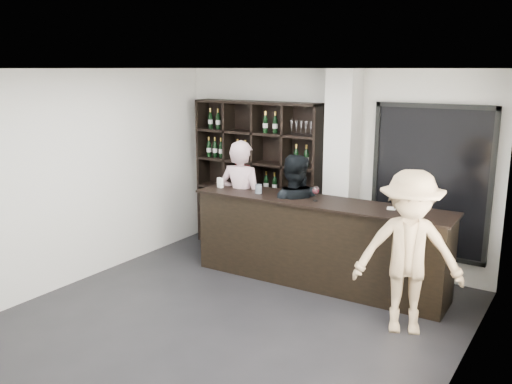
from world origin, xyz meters
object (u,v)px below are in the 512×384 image
Objects in this scene: tasting_counter at (318,242)px; taster_black at (292,216)px; wine_shelf at (257,177)px; customer at (409,253)px; taster_pink at (241,203)px.

taster_black is (-0.45, 0.10, 0.28)m from tasting_counter.
tasting_counter is (1.50, -0.82, -0.61)m from wine_shelf.
wine_shelf reaches higher than customer.
taster_pink is at bearing 141.65° from customer.
taster_black is at bearing 134.90° from customer.
tasting_counter is 1.64m from customer.
tasting_counter is 0.54m from taster_black.
taster_black is at bearing 173.16° from taster_pink.
taster_black is 2.06m from customer.
wine_shelf reaches higher than tasting_counter.
tasting_counter is at bearing -28.52° from wine_shelf.
taster_black reaches higher than tasting_counter.
wine_shelf is at bearing -82.98° from taster_pink.
customer is at bearing -26.99° from tasting_counter.
taster_black is 0.95× the size of customer.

